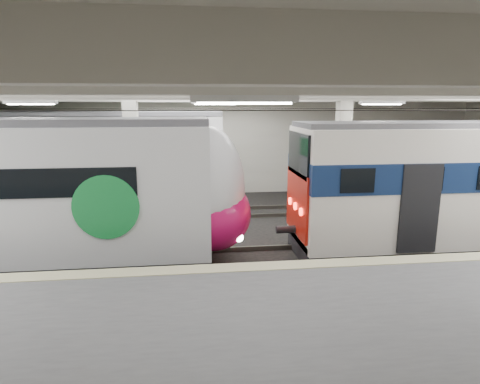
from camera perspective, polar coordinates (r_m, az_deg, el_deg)
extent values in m
cube|color=black|center=(13.04, -2.81, -9.85)|extent=(36.00, 24.00, 0.10)
cube|color=silver|center=(12.10, -3.09, 15.52)|extent=(36.00, 24.00, 0.20)
cube|color=beige|center=(22.17, -4.64, 6.77)|extent=(30.00, 0.10, 5.50)
cube|color=#545457|center=(7.08, 1.06, -25.25)|extent=(30.00, 7.00, 1.10)
cube|color=beige|center=(9.61, -1.55, -10.71)|extent=(30.00, 0.50, 0.02)
cube|color=beige|center=(15.37, -14.94, 3.97)|extent=(0.50, 0.50, 5.50)
cube|color=beige|center=(16.26, 14.25, 4.44)|extent=(0.50, 0.50, 5.50)
cube|color=beige|center=(12.09, -3.08, 14.10)|extent=(30.00, 18.00, 0.50)
cube|color=#59544C|center=(13.00, -2.81, -9.32)|extent=(30.00, 1.52, 0.16)
cube|color=#59544C|center=(18.22, -3.98, -2.97)|extent=(30.00, 1.52, 0.16)
cylinder|color=black|center=(12.09, -3.05, 11.50)|extent=(30.00, 0.03, 0.03)
cylinder|color=black|center=(17.58, -4.21, 11.72)|extent=(30.00, 0.03, 0.03)
cube|color=white|center=(10.09, -2.32, 12.60)|extent=(26.00, 8.40, 0.12)
ellipsoid|color=silver|center=(12.32, -4.48, 0.69)|extent=(2.23, 2.76, 3.71)
ellipsoid|color=#C91056|center=(12.52, -3.87, -3.04)|extent=(2.37, 2.82, 2.27)
cylinder|color=#1A913F|center=(11.20, -18.54, -2.09)|extent=(1.75, 0.06, 1.75)
cube|color=#AF170B|center=(12.85, 8.12, -1.52)|extent=(0.08, 2.41, 2.02)
cube|color=black|center=(12.57, 8.33, 5.34)|extent=(0.08, 2.27, 1.32)
cube|color=silver|center=(18.70, -25.23, 3.71)|extent=(14.52, 3.54, 3.91)
cube|color=#1A913F|center=(18.65, -25.37, 5.27)|extent=(14.56, 3.61, 0.82)
cube|color=#4C4C51|center=(18.55, -25.81, 10.00)|extent=(14.50, 3.03, 0.16)
cube|color=black|center=(19.10, -24.64, -2.68)|extent=(14.51, 3.24, 0.60)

